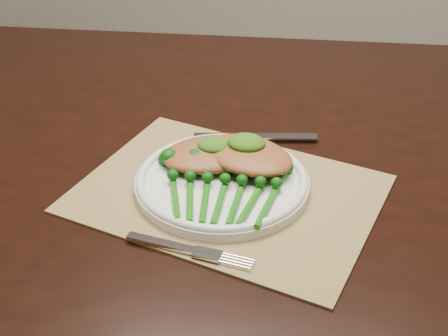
% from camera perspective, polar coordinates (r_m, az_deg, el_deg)
% --- Properties ---
extents(dining_table, '(1.72, 1.13, 0.75)m').
position_cam_1_polar(dining_table, '(1.25, 0.91, -12.18)').
color(dining_table, black).
rests_on(dining_table, ground).
extents(placemat, '(0.46, 0.37, 0.00)m').
position_cam_1_polar(placemat, '(0.88, 0.34, -2.35)').
color(placemat, olive).
rests_on(placemat, dining_table).
extents(dinner_plate, '(0.25, 0.25, 0.02)m').
position_cam_1_polar(dinner_plate, '(0.88, -0.19, -1.22)').
color(dinner_plate, silver).
rests_on(dinner_plate, placemat).
extents(knife, '(0.20, 0.07, 0.01)m').
position_cam_1_polar(knife, '(1.01, 1.80, 2.90)').
color(knife, silver).
rests_on(knife, placemat).
extents(fork, '(0.17, 0.03, 0.01)m').
position_cam_1_polar(fork, '(0.77, -2.49, -7.65)').
color(fork, silver).
rests_on(fork, placemat).
extents(chicken_fillet_left, '(0.17, 0.16, 0.03)m').
position_cam_1_polar(chicken_fillet_left, '(0.91, -1.22, 1.29)').
color(chicken_fillet_left, '#93572A').
rests_on(chicken_fillet_left, dinner_plate).
extents(chicken_fillet_right, '(0.16, 0.14, 0.03)m').
position_cam_1_polar(chicken_fillet_right, '(0.90, 2.09, 1.22)').
color(chicken_fillet_right, '#93572A').
rests_on(chicken_fillet_right, dinner_plate).
extents(pesto_dollop_left, '(0.05, 0.04, 0.02)m').
position_cam_1_polar(pesto_dollop_left, '(0.90, -0.98, 2.10)').
color(pesto_dollop_left, '#1E4F0B').
rests_on(pesto_dollop_left, chicken_fillet_left).
extents(pesto_dollop_right, '(0.05, 0.05, 0.02)m').
position_cam_1_polar(pesto_dollop_right, '(0.90, 2.06, 2.33)').
color(pesto_dollop_right, '#1E4F0B').
rests_on(pesto_dollop_right, chicken_fillet_right).
extents(broccolini_bundle, '(0.18, 0.19, 0.04)m').
position_cam_1_polar(broccolini_bundle, '(0.85, -0.13, -2.30)').
color(broccolini_bundle, '#17680D').
rests_on(broccolini_bundle, dinner_plate).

